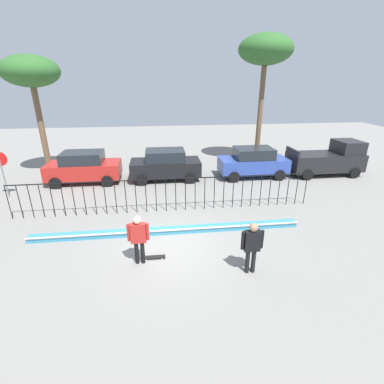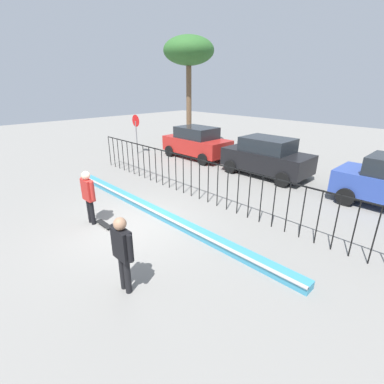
# 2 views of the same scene
# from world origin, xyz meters

# --- Properties ---
(ground_plane) EXTENTS (60.00, 60.00, 0.00)m
(ground_plane) POSITION_xyz_m (0.00, 0.00, 0.00)
(ground_plane) COLOR gray
(bowl_coping_ledge) EXTENTS (11.00, 0.40, 0.27)m
(bowl_coping_ledge) POSITION_xyz_m (0.00, 1.09, 0.12)
(bowl_coping_ledge) COLOR teal
(bowl_coping_ledge) RESTS_ON ground
(perimeter_fence) EXTENTS (14.04, 0.04, 1.64)m
(perimeter_fence) POSITION_xyz_m (-0.00, 3.23, 1.02)
(perimeter_fence) COLOR black
(perimeter_fence) RESTS_ON ground
(skateboarder) EXTENTS (0.73, 0.27, 1.80)m
(skateboarder) POSITION_xyz_m (-1.05, -0.80, 1.08)
(skateboarder) COLOR black
(skateboarder) RESTS_ON ground
(skateboard) EXTENTS (0.80, 0.20, 0.07)m
(skateboard) POSITION_xyz_m (-0.58, -0.62, 0.06)
(skateboard) COLOR black
(skateboard) RESTS_ON ground
(camera_operator) EXTENTS (0.73, 0.27, 1.81)m
(camera_operator) POSITION_xyz_m (2.55, -1.75, 1.08)
(camera_operator) COLOR black
(camera_operator) RESTS_ON ground
(parked_car_red) EXTENTS (4.30, 2.12, 1.90)m
(parked_car_red) POSITION_xyz_m (-4.80, 7.92, 0.97)
(parked_car_red) COLOR #B2231E
(parked_car_red) RESTS_ON ground
(parked_car_black) EXTENTS (4.30, 2.12, 1.90)m
(parked_car_black) POSITION_xyz_m (0.14, 7.84, 0.97)
(parked_car_black) COLOR black
(parked_car_black) RESTS_ON ground
(stop_sign) EXTENTS (0.76, 0.07, 2.50)m
(stop_sign) POSITION_xyz_m (-8.39, 5.99, 1.62)
(stop_sign) COLOR slate
(stop_sign) RESTS_ON ground
(palm_tree_short) EXTENTS (3.34, 3.34, 7.29)m
(palm_tree_short) POSITION_xyz_m (-7.55, 9.93, 6.25)
(palm_tree_short) COLOR brown
(palm_tree_short) RESTS_ON ground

